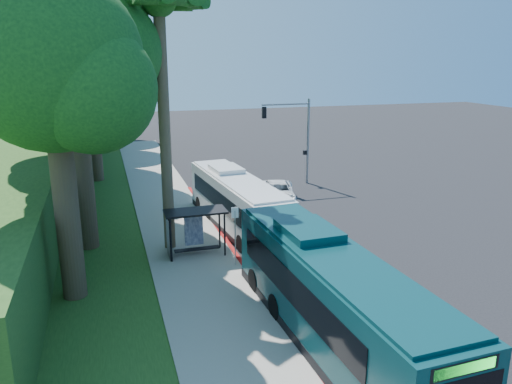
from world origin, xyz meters
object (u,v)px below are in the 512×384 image
object	(u,v)px
white_bus	(236,201)
pickup	(278,192)
bus_shelter	(191,224)
teal_bus	(331,295)

from	to	relation	value
white_bus	pickup	size ratio (longest dim) A/B	2.28
pickup	white_bus	bearing A→B (deg)	-116.88
bus_shelter	pickup	distance (m)	11.42
teal_bus	pickup	size ratio (longest dim) A/B	2.52
teal_bus	white_bus	bearing A→B (deg)	87.72
teal_bus	pickup	distance (m)	18.58
white_bus	teal_bus	size ratio (longest dim) A/B	0.91
pickup	teal_bus	bearing A→B (deg)	-87.14
white_bus	pickup	distance (m)	6.38
white_bus	teal_bus	distance (m)	13.44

